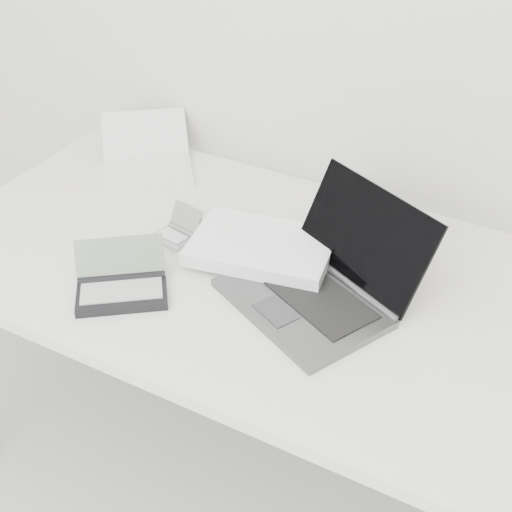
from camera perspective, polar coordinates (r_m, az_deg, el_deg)
The scene contains 5 objects.
desk at distance 1.58m, azimuth 1.65°, elevation -2.69°, with size 1.60×0.80×0.73m.
laptop_large at distance 1.52m, azimuth 2.74°, elevation -0.65°, with size 0.56×0.44×0.21m.
netbook_open_white at distance 1.96m, azimuth -8.71°, elevation 7.51°, with size 0.36×0.37×0.10m.
pda_silver at distance 1.67m, azimuth -6.35°, elevation 1.88°, with size 0.10×0.11×0.07m.
palmtop_charcoal at distance 1.51m, azimuth -10.71°, elevation -2.34°, with size 0.24×0.23×0.09m.
Camera 1 is at (0.55, 0.44, 1.67)m, focal length 50.00 mm.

